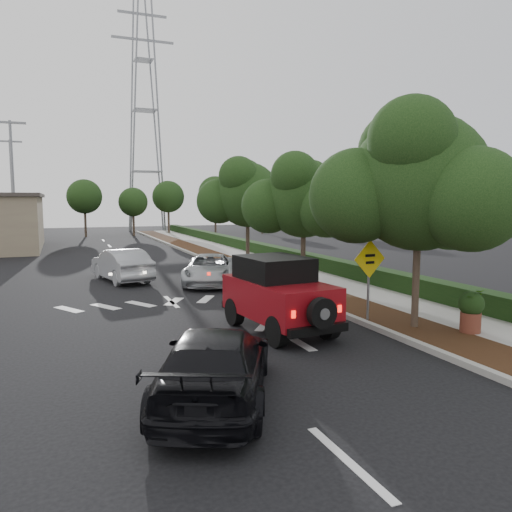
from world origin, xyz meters
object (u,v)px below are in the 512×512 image
black_suv_oncoming (215,365)px  silver_suv_ahead (210,269)px  red_jeep (276,293)px  speed_hump_sign (369,269)px

black_suv_oncoming → silver_suv_ahead: bearing=-81.8°
red_jeep → silver_suv_ahead: red_jeep is taller
red_jeep → silver_suv_ahead: 8.34m
silver_suv_ahead → red_jeep: bearing=-72.9°
red_jeep → silver_suv_ahead: size_ratio=0.91×
red_jeep → silver_suv_ahead: bearing=80.5°
red_jeep → silver_suv_ahead: (0.49, 8.31, -0.42)m
red_jeep → black_suv_oncoming: size_ratio=0.90×
silver_suv_ahead → speed_hump_sign: 9.05m
red_jeep → black_suv_oncoming: 5.20m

